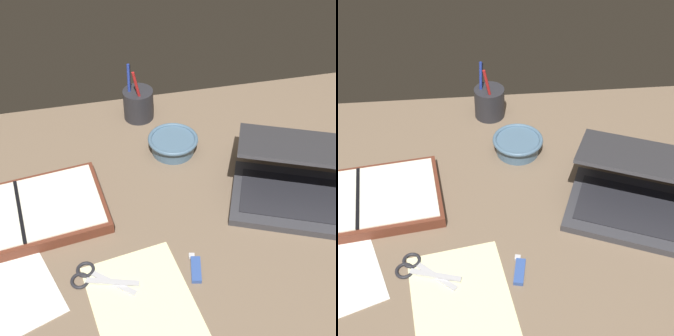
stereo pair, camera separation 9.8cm
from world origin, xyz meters
TOP-DOWN VIEW (x-y plane):
  - desk_top at (0.00, 0.00)cm, footprint 140.00×100.00cm
  - laptop at (30.45, 0.57)cm, footprint 41.17×37.63cm
  - bowl at (3.80, 23.26)cm, footprint 13.09×13.09cm
  - pen_cup at (-2.45, 40.08)cm, footprint 8.48×8.48cm
  - planner at (-34.89, 7.32)cm, footprint 39.93×26.19cm
  - scissors at (-21.22, -11.64)cm, footprint 13.64×10.17cm
  - paper_sheet_front at (-11.59, -21.83)cm, footprint 23.23×31.57cm
  - usb_drive at (-0.29, -14.38)cm, footprint 3.21×7.38cm

SIDE VIEW (x-z plane):
  - desk_top at x=0.00cm, z-range 0.00..2.00cm
  - paper_sheet_front at x=-11.59cm, z-range 2.00..2.16cm
  - scissors at x=-21.22cm, z-range 1.94..2.74cm
  - usb_drive at x=-0.29cm, z-range 2.00..3.00cm
  - planner at x=-34.89cm, z-range 1.91..5.11cm
  - bowl at x=3.80cm, z-range 2.27..6.82cm
  - pen_cup at x=-2.45cm, z-range -1.67..14.78cm
  - laptop at x=30.45cm, z-range -0.71..13.98cm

